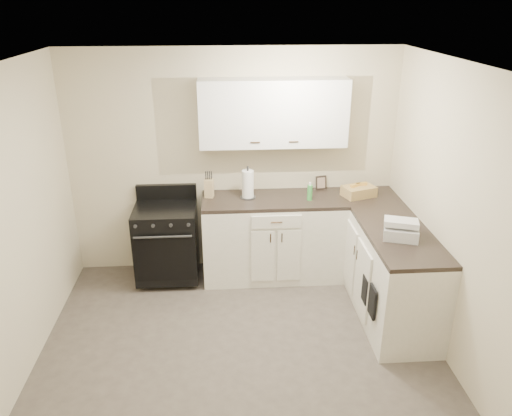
{
  "coord_description": "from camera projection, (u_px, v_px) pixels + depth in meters",
  "views": [
    {
      "loc": [
        -0.12,
        -3.5,
        2.95
      ],
      "look_at": [
        0.19,
        0.85,
        1.11
      ],
      "focal_mm": 35.0,
      "sensor_mm": 36.0,
      "label": 1
    }
  ],
  "objects": [
    {
      "name": "stove",
      "position": [
        167.0,
        242.0,
        5.5
      ],
      "size": [
        0.67,
        0.57,
        0.81
      ],
      "primitive_type": "cube",
      "color": "black",
      "rests_on": "floor"
    },
    {
      "name": "knife_block",
      "position": [
        209.0,
        188.0,
        5.4
      ],
      "size": [
        0.11,
        0.1,
        0.2
      ],
      "primitive_type": "cube",
      "rotation": [
        0.0,
        0.0,
        -0.18
      ],
      "color": "tan",
      "rests_on": "countertop_back"
    },
    {
      "name": "base_cabinets_back",
      "position": [
        273.0,
        239.0,
        5.6
      ],
      "size": [
        1.55,
        0.6,
        0.9
      ],
      "primitive_type": "cube",
      "color": "white",
      "rests_on": "floor"
    },
    {
      "name": "oven_mitt_near",
      "position": [
        372.0,
        302.0,
        4.42
      ],
      "size": [
        0.02,
        0.17,
        0.29
      ],
      "primitive_type": "cube",
      "color": "black",
      "rests_on": "base_cabinets_right"
    },
    {
      "name": "wall_back",
      "position": [
        233.0,
        163.0,
        5.53
      ],
      "size": [
        3.6,
        0.0,
        3.6
      ],
      "primitive_type": "plane",
      "rotation": [
        1.57,
        0.0,
        0.0
      ],
      "color": "beige",
      "rests_on": "ground"
    },
    {
      "name": "wall_left",
      "position": [
        2.0,
        241.0,
        3.77
      ],
      "size": [
        0.0,
        3.6,
        3.6
      ],
      "primitive_type": "plane",
      "rotation": [
        1.57,
        0.0,
        1.57
      ],
      "color": "beige",
      "rests_on": "ground"
    },
    {
      "name": "wicker_basket",
      "position": [
        359.0,
        191.0,
        5.45
      ],
      "size": [
        0.39,
        0.32,
        0.11
      ],
      "primitive_type": "cube",
      "rotation": [
        0.0,
        0.0,
        0.33
      ],
      "color": "tan",
      "rests_on": "countertop_right"
    },
    {
      "name": "oven_mitt_far",
      "position": [
        365.0,
        290.0,
        4.65
      ],
      "size": [
        0.02,
        0.15,
        0.26
      ],
      "primitive_type": "cube",
      "color": "black",
      "rests_on": "base_cabinets_right"
    },
    {
      "name": "countertop_right",
      "position": [
        389.0,
        222.0,
        4.89
      ],
      "size": [
        0.6,
        1.9,
        0.04
      ],
      "primitive_type": "cube",
      "color": "black",
      "rests_on": "base_cabinets_right"
    },
    {
      "name": "base_cabinets_right",
      "position": [
        384.0,
        264.0,
        5.07
      ],
      "size": [
        0.6,
        1.9,
        0.9
      ],
      "primitive_type": "cube",
      "color": "white",
      "rests_on": "floor"
    },
    {
      "name": "wall_right",
      "position": [
        464.0,
        227.0,
        4.0
      ],
      "size": [
        0.0,
        3.6,
        3.6
      ],
      "primitive_type": "plane",
      "rotation": [
        1.57,
        0.0,
        -1.57
      ],
      "color": "beige",
      "rests_on": "ground"
    },
    {
      "name": "ceiling",
      "position": [
        237.0,
        69.0,
        3.39
      ],
      "size": [
        3.6,
        3.6,
        0.0
      ],
      "primitive_type": "plane",
      "color": "white",
      "rests_on": "wall_back"
    },
    {
      "name": "countertop_grill",
      "position": [
        401.0,
        231.0,
        4.51
      ],
      "size": [
        0.37,
        0.36,
        0.11
      ],
      "primitive_type": "cube",
      "rotation": [
        0.0,
        0.0,
        -0.33
      ],
      "color": "silver",
      "rests_on": "countertop_right"
    },
    {
      "name": "upper_cabinets",
      "position": [
        273.0,
        113.0,
        5.19
      ],
      "size": [
        1.55,
        0.3,
        0.7
      ],
      "primitive_type": "cube",
      "color": "white",
      "rests_on": "wall_back"
    },
    {
      "name": "paper_towel",
      "position": [
        248.0,
        184.0,
        5.37
      ],
      "size": [
        0.15,
        0.15,
        0.31
      ],
      "primitive_type": "cylinder",
      "rotation": [
        0.0,
        0.0,
        -0.24
      ],
      "color": "white",
      "rests_on": "countertop_back"
    },
    {
      "name": "wall_front",
      "position": [
        255.0,
        410.0,
        2.23
      ],
      "size": [
        3.6,
        0.0,
        3.6
      ],
      "primitive_type": "plane",
      "rotation": [
        -1.57,
        0.0,
        0.0
      ],
      "color": "beige",
      "rests_on": "ground"
    },
    {
      "name": "soap_bottle",
      "position": [
        310.0,
        193.0,
        5.33
      ],
      "size": [
        0.07,
        0.07,
        0.17
      ],
      "primitive_type": "cylinder",
      "rotation": [
        0.0,
        0.0,
        0.27
      ],
      "color": "green",
      "rests_on": "countertop_back"
    },
    {
      "name": "countertop_back",
      "position": [
        274.0,
        200.0,
        5.41
      ],
      "size": [
        1.55,
        0.6,
        0.04
      ],
      "primitive_type": "cube",
      "color": "black",
      "rests_on": "base_cabinets_back"
    },
    {
      "name": "floor",
      "position": [
        241.0,
        362.0,
        4.37
      ],
      "size": [
        3.6,
        3.6,
        0.0
      ],
      "primitive_type": "plane",
      "color": "#473F38",
      "rests_on": "ground"
    },
    {
      "name": "picture_frame",
      "position": [
        321.0,
        183.0,
        5.64
      ],
      "size": [
        0.13,
        0.06,
        0.16
      ],
      "primitive_type": "cube",
      "rotation": [
        -0.14,
        0.0,
        0.2
      ],
      "color": "black",
      "rests_on": "countertop_back"
    }
  ]
}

